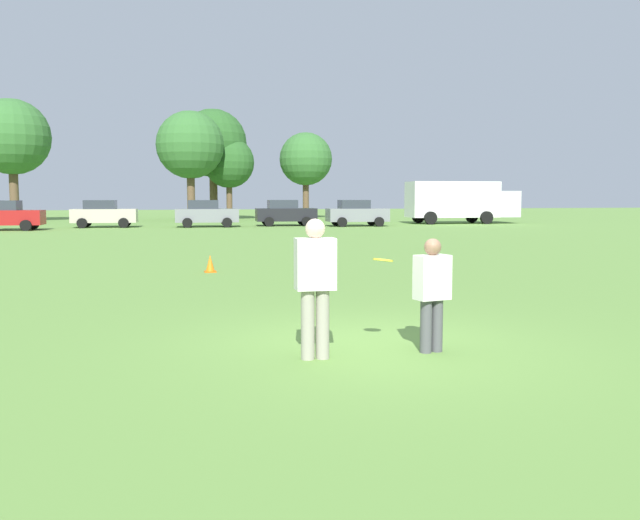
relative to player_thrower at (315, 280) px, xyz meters
name	(u,v)px	position (x,y,z in m)	size (l,w,h in m)	color
ground_plane	(371,344)	(0.95, 0.66, -1.01)	(196.80, 196.80, 0.00)	#608C3D
player_thrower	(315,280)	(0.00, 0.00, 0.00)	(0.51, 0.30, 1.79)	gray
player_defender	(432,289)	(1.59, 0.02, -0.16)	(0.49, 0.35, 1.52)	#4C4C51
frisbee	(383,260)	(0.97, 0.22, 0.22)	(0.27, 0.27, 0.08)	yellow
traffic_cone	(210,264)	(-0.61, 10.28, -0.78)	(0.32, 0.32, 0.48)	#D8590C
parked_car_mid_left	(6,215)	(-11.13, 36.13, -0.09)	(4.28, 2.36, 1.82)	maroon
parked_car_center	(104,214)	(-5.63, 38.87, -0.09)	(4.28, 2.36, 1.82)	#B7AD99
parked_car_mid_right	(206,213)	(1.07, 37.87, -0.09)	(4.28, 2.36, 1.82)	slate
parked_car_near_right	(285,213)	(6.62, 38.51, -0.09)	(4.28, 2.36, 1.82)	black
parked_car_far_right	(357,213)	(11.34, 36.77, -0.09)	(4.28, 2.36, 1.82)	slate
box_truck	(460,201)	(20.37, 39.51, 0.74)	(8.60, 3.26, 3.18)	white
tree_east_birch	(12,137)	(-13.54, 51.12, 5.82)	(6.11, 6.11, 9.94)	brown
tree_east_oak	(190,145)	(0.60, 49.80, 5.33)	(5.67, 5.67, 9.21)	brown
tree_far_east_pine	(213,144)	(2.74, 53.10, 5.75)	(6.05, 6.05, 9.83)	brown
tree_far_west_pine	(229,163)	(4.05, 52.12, 4.02)	(4.50, 4.50, 7.31)	brown
tree_horizon_center	(306,159)	(11.44, 54.11, 4.52)	(4.95, 4.95, 8.04)	brown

